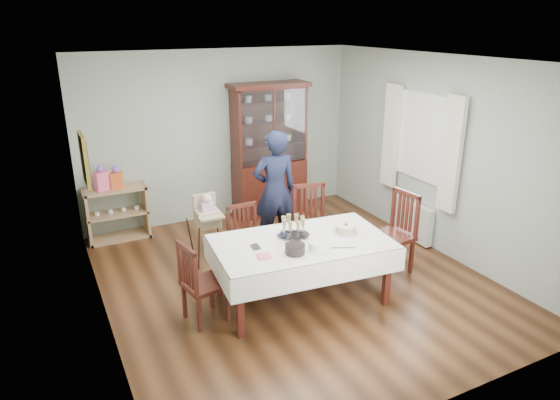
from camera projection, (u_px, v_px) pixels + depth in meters
floor at (293, 279)px, 6.36m from camera, size 5.00×5.00×0.00m
room_shell at (274, 139)px, 6.22m from camera, size 5.00×5.00×5.00m
dining_table at (301, 270)px, 5.76m from camera, size 2.10×1.34×0.76m
china_cabinet at (269, 148)px, 8.19m from camera, size 1.30×0.48×2.18m
sideboard at (117, 213)px, 7.40m from camera, size 0.90×0.38×0.80m
picture_frame at (84, 160)px, 5.53m from camera, size 0.04×0.48×0.58m
window at (423, 137)px, 7.02m from camera, size 0.04×1.02×1.22m
curtain_left at (451, 155)px, 6.50m from camera, size 0.07×0.30×1.55m
curtain_right at (391, 136)px, 7.55m from camera, size 0.07×0.30×1.55m
radiator at (412, 220)px, 7.42m from camera, size 0.10×0.80×0.55m
chair_far_left at (248, 257)px, 6.33m from camera, size 0.43×0.43×0.93m
chair_far_right at (312, 240)px, 6.73m from camera, size 0.55×0.55×1.04m
chair_end_left at (204, 297)px, 5.41m from camera, size 0.49×0.49×0.93m
chair_end_right at (391, 248)px, 6.47m from camera, size 0.53×0.53×1.06m
woman at (275, 191)px, 6.96m from camera, size 0.68×0.49×1.72m
high_chair at (209, 234)px, 6.77m from camera, size 0.43×0.43×0.94m
champagne_tray at (293, 231)px, 5.72m from camera, size 0.39×0.39×0.23m
birthday_cake at (346, 229)px, 5.81m from camera, size 0.28×0.28×0.19m
plate_stack_dark at (295, 249)px, 5.31m from camera, size 0.27×0.27×0.10m
plate_stack_white at (318, 246)px, 5.40m from camera, size 0.26×0.26×0.09m
napkin_stack at (264, 256)px, 5.24m from camera, size 0.16×0.16×0.02m
cutlery at (252, 248)px, 5.45m from camera, size 0.13×0.18×0.01m
cake_knife at (343, 248)px, 5.45m from camera, size 0.25×0.13×0.01m
gift_bag_pink at (102, 179)px, 7.12m from camera, size 0.23×0.19×0.37m
gift_bag_orange at (117, 178)px, 7.22m from camera, size 0.19×0.14×0.33m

